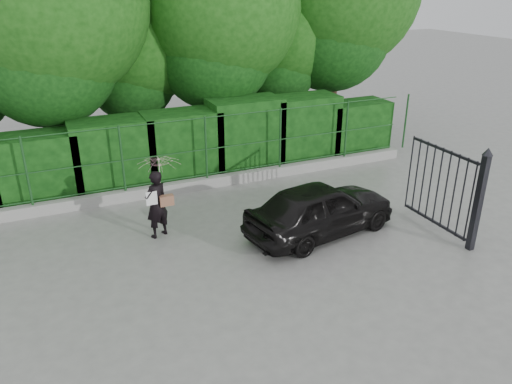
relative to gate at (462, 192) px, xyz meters
name	(u,v)px	position (x,y,z in m)	size (l,w,h in m)	color
ground	(259,267)	(-4.60, 0.72, -1.19)	(80.00, 80.00, 0.00)	gray
kerb	(194,185)	(-4.60, 5.22, -1.04)	(14.00, 0.25, 0.30)	#9E9E99
fence	(200,149)	(-4.38, 5.22, 0.01)	(14.13, 0.06, 1.80)	#1A481E
hedge	(182,146)	(-4.62, 6.22, -0.18)	(14.20, 1.20, 2.23)	black
trees	(191,10)	(-3.46, 8.46, 3.43)	(17.10, 6.15, 8.08)	black
gate	(462,192)	(0.00, 0.00, 0.00)	(0.22, 2.33, 2.36)	black
woman	(159,185)	(-6.07, 2.95, 0.07)	(0.98, 0.99, 1.91)	black
car	(321,208)	(-2.67, 1.53, -0.55)	(1.49, 3.71, 1.27)	black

